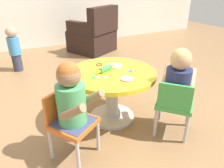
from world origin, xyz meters
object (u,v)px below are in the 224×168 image
at_px(seated_child_left, 71,96).
at_px(armchair_dark, 94,36).
at_px(child_chair_right, 174,104).
at_px(seated_child_right, 178,78).
at_px(craft_table, 112,85).
at_px(craft_scissors, 97,77).
at_px(rolling_pin, 105,69).
at_px(child_chair_left, 70,121).
at_px(toddler_standing, 14,48).

distance_m(seated_child_left, armchair_dark, 2.77).
xyz_separation_m(child_chair_right, seated_child_right, (0.03, 0.03, 0.23)).
distance_m(craft_table, craft_scissors, 0.23).
bearing_deg(armchair_dark, child_chair_right, -98.29).
distance_m(seated_child_right, rolling_pin, 0.65).
bearing_deg(child_chair_right, rolling_pin, 129.24).
bearing_deg(craft_table, seated_child_right, -48.28).
bearing_deg(craft_table, seated_child_left, -146.84).
xyz_separation_m(seated_child_left, rolling_pin, (0.44, 0.36, -0.00)).
distance_m(child_chair_left, seated_child_right, 0.95).
xyz_separation_m(seated_child_right, armchair_dark, (0.35, 2.59, -0.22)).
bearing_deg(craft_table, rolling_pin, 142.97).
relative_size(seated_child_left, armchair_dark, 0.53).
bearing_deg(armchair_dark, child_chair_left, -117.25).
xyz_separation_m(child_chair_right, armchair_dark, (0.38, 2.62, 0.00)).
bearing_deg(seated_child_left, armchair_dark, 63.47).
bearing_deg(seated_child_right, rolling_pin, 132.77).
xyz_separation_m(craft_table, toddler_standing, (-0.69, 1.80, -0.01)).
xyz_separation_m(armchair_dark, craft_scissors, (-0.92, -2.21, 0.20)).
height_order(seated_child_right, toddler_standing, seated_child_right).
distance_m(seated_child_right, toddler_standing, 2.49).
xyz_separation_m(child_chair_left, toddler_standing, (-0.18, 2.09, 0.05)).
height_order(child_chair_right, craft_scissors, child_chair_right).
xyz_separation_m(child_chair_left, armchair_dark, (1.26, 2.44, 0.00)).
xyz_separation_m(child_chair_right, craft_scissors, (-0.54, 0.41, 0.20)).
xyz_separation_m(seated_child_left, craft_scissors, (0.32, 0.26, -0.02)).
relative_size(child_chair_left, seated_child_left, 1.05).
bearing_deg(seated_child_left, craft_table, 33.16).
bearing_deg(craft_scissors, seated_child_right, -33.91).
distance_m(child_chair_right, armchair_dark, 2.65).
relative_size(child_chair_left, armchair_dark, 0.56).
distance_m(child_chair_left, seated_child_left, 0.23).
xyz_separation_m(seated_child_left, child_chair_right, (0.85, -0.14, -0.23)).
xyz_separation_m(seated_child_left, armchair_dark, (1.24, 2.47, -0.22)).
height_order(seated_child_left, seated_child_right, same).
bearing_deg(child_chair_right, craft_table, 127.83).
xyz_separation_m(craft_table, child_chair_right, (0.36, -0.47, -0.07)).
bearing_deg(child_chair_left, craft_table, 29.28).
distance_m(child_chair_left, toddler_standing, 2.09).
height_order(craft_table, craft_scissors, craft_scissors).
height_order(child_chair_right, rolling_pin, rolling_pin).
height_order(child_chair_left, craft_scissors, child_chair_left).
height_order(craft_table, seated_child_left, seated_child_left).
relative_size(armchair_dark, rolling_pin, 4.37).
height_order(seated_child_right, rolling_pin, seated_child_right).
distance_m(seated_child_left, rolling_pin, 0.57).
height_order(craft_table, rolling_pin, rolling_pin).
height_order(craft_table, toddler_standing, toddler_standing).
bearing_deg(craft_scissors, rolling_pin, 36.27).
distance_m(seated_child_left, seated_child_right, 0.89).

